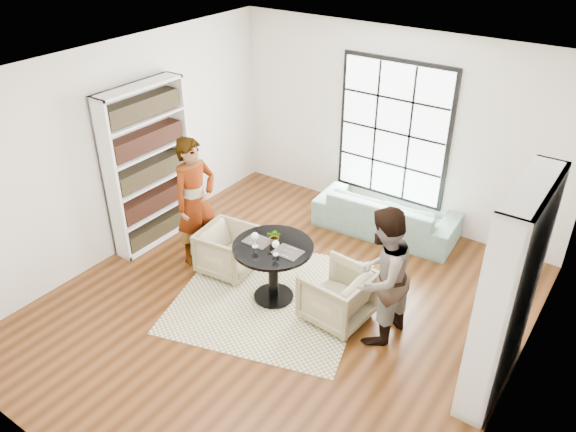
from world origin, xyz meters
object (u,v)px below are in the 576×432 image
Objects in this scene: wine_glass_left at (255,237)px; wine_glass_right at (276,245)px; armchair_left at (228,250)px; person_right at (381,277)px; armchair_right at (337,295)px; person_left at (195,201)px; sofa at (386,214)px; flower_centerpiece at (275,236)px; pedestal_table at (273,261)px.

wine_glass_right is at bearing 1.10° from wine_glass_left.
person_right reaches higher than armchair_left.
wine_glass_left reaches higher than armchair_left.
person_left is at bearing -85.53° from armchair_right.
armchair_right is at bearing 96.87° from sofa.
person_right is at bearing 2.47° from flower_centerpiece.
flower_centerpiece is (-1.44, -0.06, 0.05)m from person_right.
wine_glass_right is (1.57, -0.28, 0.02)m from person_left.
armchair_right reaches higher than armchair_left.
wine_glass_right is at bearing -73.49° from person_right.
person_left is at bearing -85.39° from person_right.
pedestal_table is at bearing -80.01° from person_right.
wine_glass_left is at bearing -139.68° from pedestal_table.
person_right reaches higher than pedestal_table.
pedestal_table is 1.40× the size of armchair_left.
wine_glass_left is at bearing -94.89° from person_left.
person_left is 1.59m from wine_glass_right.
person_left reaches higher than pedestal_table.
sofa is at bearing -32.80° from person_left.
wine_glass_left is (-1.60, -0.27, 0.10)m from person_right.
person_left is 1.29m from wine_glass_left.
person_right is (2.86, -0.02, -0.07)m from person_left.
sofa is at bearing 78.27° from flower_centerpiece.
person_right is 8.77× the size of wine_glass_right.
person_left is 9.09× the size of wine_glass_left.
flower_centerpiece is (0.86, -0.08, 0.58)m from armchair_left.
wine_glass_right reaches higher than pedestal_table.
pedestal_table is 1.46m from person_right.
pedestal_table is at bearing 74.91° from sofa.
person_left reaches higher than sofa.
armchair_right is at bearing 3.99° from flower_centerpiece.
armchair_right is at bearing 8.10° from pedestal_table.
armchair_right is 3.73× the size of wine_glass_left.
wine_glass_left is 0.31m from wine_glass_right.
person_right reaches higher than flower_centerpiece.
wine_glass_left reaches higher than pedestal_table.
person_left is (-0.55, 0.00, 0.60)m from armchair_left.
person_right is 8.41× the size of wine_glass_left.
armchair_right is 3.89× the size of wine_glass_right.
pedestal_table is 0.92m from armchair_left.
armchair_left is 0.82m from person_left.
armchair_left is at bearing 174.65° from flower_centerpiece.
sofa is 10.65× the size of flower_centerpiece.
armchair_right is 2.38m from person_left.
pedestal_table is 0.47× the size of sofa.
wine_glass_right reaches higher than sofa.
armchair_right is (1.76, -0.02, 0.02)m from armchair_left.
wine_glass_right is at bearing -92.19° from person_left.
wine_glass_left reaches higher than armchair_right.
pedestal_table is at bearing -105.78° from armchair_left.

